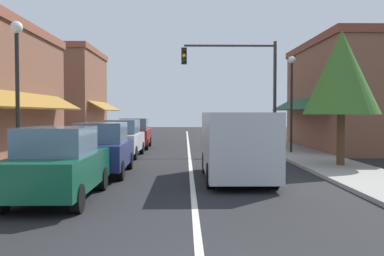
{
  "coord_description": "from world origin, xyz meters",
  "views": [
    {
      "loc": [
        -0.21,
        -4.72,
        2.12
      ],
      "look_at": [
        0.11,
        15.53,
        1.39
      ],
      "focal_mm": 40.63,
      "sensor_mm": 36.0,
      "label": 1
    }
  ],
  "objects_px": {
    "van_in_lane": "(236,143)",
    "street_lamp_left_near": "(17,75)",
    "parked_car_nearest_left": "(58,164)",
    "parked_car_second_left": "(102,149)",
    "parked_car_far_left": "(135,133)",
    "traffic_signal_mast_arm": "(243,76)",
    "parked_car_third_left": "(122,138)",
    "tree_right_near": "(341,73)",
    "street_lamp_right_mid": "(292,89)"
  },
  "relations": [
    {
      "from": "street_lamp_left_near",
      "to": "street_lamp_right_mid",
      "type": "height_order",
      "value": "street_lamp_right_mid"
    },
    {
      "from": "parked_car_nearest_left",
      "to": "van_in_lane",
      "type": "xyz_separation_m",
      "value": [
        4.65,
        3.18,
        0.27
      ]
    },
    {
      "from": "parked_car_nearest_left",
      "to": "tree_right_near",
      "type": "bearing_deg",
      "value": 33.77
    },
    {
      "from": "street_lamp_right_mid",
      "to": "traffic_signal_mast_arm",
      "type": "bearing_deg",
      "value": 130.88
    },
    {
      "from": "street_lamp_right_mid",
      "to": "street_lamp_left_near",
      "type": "bearing_deg",
      "value": -139.31
    },
    {
      "from": "parked_car_second_left",
      "to": "parked_car_third_left",
      "type": "distance_m",
      "value": 5.88
    },
    {
      "from": "parked_car_nearest_left",
      "to": "tree_right_near",
      "type": "relative_size",
      "value": 0.79
    },
    {
      "from": "street_lamp_left_near",
      "to": "street_lamp_right_mid",
      "type": "xyz_separation_m",
      "value": [
        10.27,
        8.83,
        0.08
      ]
    },
    {
      "from": "street_lamp_right_mid",
      "to": "parked_car_third_left",
      "type": "bearing_deg",
      "value": -172.92
    },
    {
      "from": "parked_car_second_left",
      "to": "parked_car_third_left",
      "type": "relative_size",
      "value": 1.0
    },
    {
      "from": "parked_car_third_left",
      "to": "street_lamp_left_near",
      "type": "xyz_separation_m",
      "value": [
        -1.92,
        -7.79,
        2.35
      ]
    },
    {
      "from": "parked_car_third_left",
      "to": "street_lamp_left_near",
      "type": "bearing_deg",
      "value": -102.85
    },
    {
      "from": "traffic_signal_mast_arm",
      "to": "tree_right_near",
      "type": "xyz_separation_m",
      "value": [
        2.68,
        -7.75,
        -0.54
      ]
    },
    {
      "from": "parked_car_second_left",
      "to": "traffic_signal_mast_arm",
      "type": "distance_m",
      "value": 11.6
    },
    {
      "from": "van_in_lane",
      "to": "traffic_signal_mast_arm",
      "type": "xyz_separation_m",
      "value": [
        1.64,
        10.54,
        3.0
      ]
    },
    {
      "from": "parked_car_far_left",
      "to": "parked_car_second_left",
      "type": "bearing_deg",
      "value": -90.22
    },
    {
      "from": "traffic_signal_mast_arm",
      "to": "parked_car_third_left",
      "type": "bearing_deg",
      "value": -151.08
    },
    {
      "from": "street_lamp_right_mid",
      "to": "tree_right_near",
      "type": "distance_m",
      "value": 5.37
    },
    {
      "from": "parked_car_far_left",
      "to": "street_lamp_left_near",
      "type": "height_order",
      "value": "street_lamp_left_near"
    },
    {
      "from": "van_in_lane",
      "to": "street_lamp_left_near",
      "type": "height_order",
      "value": "street_lamp_left_near"
    },
    {
      "from": "parked_car_nearest_left",
      "to": "parked_car_second_left",
      "type": "distance_m",
      "value": 4.39
    },
    {
      "from": "parked_car_third_left",
      "to": "van_in_lane",
      "type": "bearing_deg",
      "value": -55.9
    },
    {
      "from": "parked_car_second_left",
      "to": "street_lamp_right_mid",
      "type": "xyz_separation_m",
      "value": [
        8.17,
        6.91,
        2.42
      ]
    },
    {
      "from": "parked_car_far_left",
      "to": "tree_right_near",
      "type": "relative_size",
      "value": 0.79
    },
    {
      "from": "traffic_signal_mast_arm",
      "to": "street_lamp_right_mid",
      "type": "xyz_separation_m",
      "value": [
        2.1,
        -2.42,
        -0.84
      ]
    },
    {
      "from": "street_lamp_left_near",
      "to": "tree_right_near",
      "type": "relative_size",
      "value": 0.92
    },
    {
      "from": "parked_car_nearest_left",
      "to": "parked_car_second_left",
      "type": "height_order",
      "value": "same"
    },
    {
      "from": "van_in_lane",
      "to": "tree_right_near",
      "type": "height_order",
      "value": "tree_right_near"
    },
    {
      "from": "parked_car_nearest_left",
      "to": "parked_car_far_left",
      "type": "height_order",
      "value": "same"
    },
    {
      "from": "parked_car_nearest_left",
      "to": "parked_car_third_left",
      "type": "distance_m",
      "value": 10.26
    },
    {
      "from": "street_lamp_left_near",
      "to": "parked_car_nearest_left",
      "type": "bearing_deg",
      "value": -52.54
    },
    {
      "from": "street_lamp_left_near",
      "to": "parked_car_far_left",
      "type": "bearing_deg",
      "value": 81.33
    },
    {
      "from": "parked_car_far_left",
      "to": "traffic_signal_mast_arm",
      "type": "height_order",
      "value": "traffic_signal_mast_arm"
    },
    {
      "from": "parked_car_second_left",
      "to": "tree_right_near",
      "type": "distance_m",
      "value": 9.3
    },
    {
      "from": "parked_car_third_left",
      "to": "traffic_signal_mast_arm",
      "type": "xyz_separation_m",
      "value": [
        6.26,
        3.46,
        3.27
      ]
    },
    {
      "from": "parked_car_third_left",
      "to": "street_lamp_right_mid",
      "type": "xyz_separation_m",
      "value": [
        8.36,
        1.04,
        2.42
      ]
    },
    {
      "from": "parked_car_second_left",
      "to": "parked_car_far_left",
      "type": "distance_m",
      "value": 10.87
    },
    {
      "from": "van_in_lane",
      "to": "street_lamp_right_mid",
      "type": "relative_size",
      "value": 1.05
    },
    {
      "from": "parked_car_second_left",
      "to": "tree_right_near",
      "type": "bearing_deg",
      "value": 9.05
    },
    {
      "from": "van_in_lane",
      "to": "parked_car_second_left",
      "type": "bearing_deg",
      "value": 164.91
    },
    {
      "from": "parked_car_nearest_left",
      "to": "tree_right_near",
      "type": "distance_m",
      "value": 11.11
    },
    {
      "from": "parked_car_second_left",
      "to": "street_lamp_right_mid",
      "type": "height_order",
      "value": "street_lamp_right_mid"
    },
    {
      "from": "parked_car_third_left",
      "to": "street_lamp_left_near",
      "type": "height_order",
      "value": "street_lamp_left_near"
    },
    {
      "from": "van_in_lane",
      "to": "parked_car_nearest_left",
      "type": "bearing_deg",
      "value": -145.53
    },
    {
      "from": "parked_car_nearest_left",
      "to": "parked_car_far_left",
      "type": "xyz_separation_m",
      "value": [
        0.06,
        15.26,
        0.0
      ]
    },
    {
      "from": "traffic_signal_mast_arm",
      "to": "tree_right_near",
      "type": "bearing_deg",
      "value": -70.94
    },
    {
      "from": "parked_car_nearest_left",
      "to": "street_lamp_left_near",
      "type": "relative_size",
      "value": 0.86
    },
    {
      "from": "parked_car_third_left",
      "to": "van_in_lane",
      "type": "xyz_separation_m",
      "value": [
        4.62,
        -7.08,
        0.27
      ]
    },
    {
      "from": "parked_car_nearest_left",
      "to": "van_in_lane",
      "type": "distance_m",
      "value": 5.64
    },
    {
      "from": "parked_car_far_left",
      "to": "van_in_lane",
      "type": "relative_size",
      "value": 0.8
    }
  ]
}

